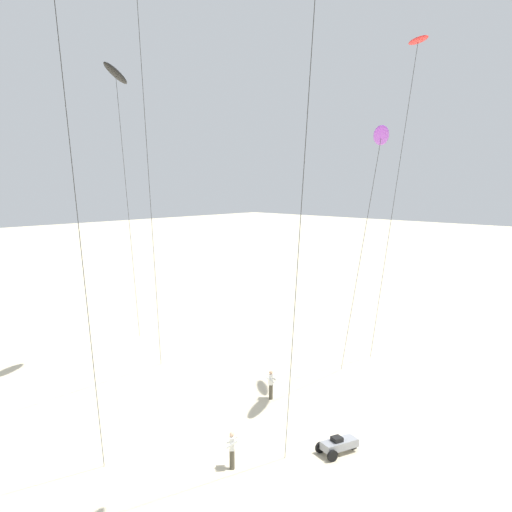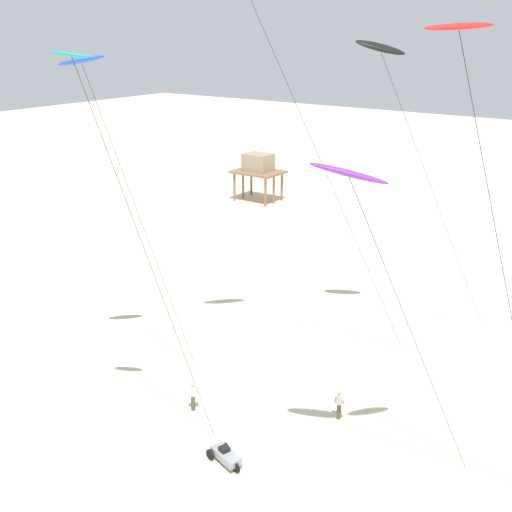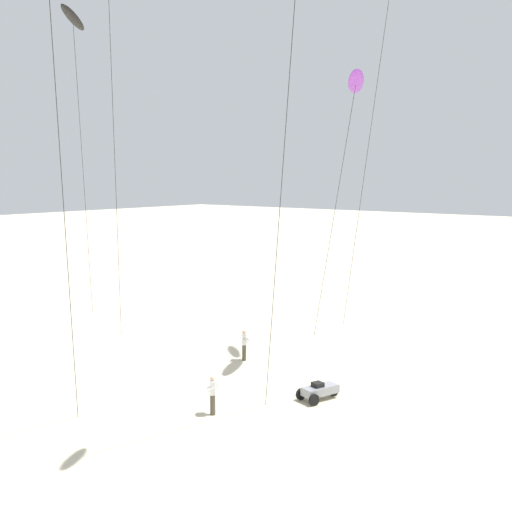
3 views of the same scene
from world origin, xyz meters
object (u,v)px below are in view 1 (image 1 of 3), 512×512
at_px(kite_purple, 381,138).
at_px(kite_flyer_middle, 232,449).
at_px(beach_buggy, 339,445).
at_px(kite_black, 116,76).
at_px(kite_red, 417,48).
at_px(kite_flyer_nearest, 271,384).

distance_m(kite_purple, kite_flyer_middle, 16.49).
distance_m(kite_purple, beach_buggy, 14.95).
relative_size(kite_flyer_middle, beach_buggy, 0.78).
bearing_deg(kite_flyer_middle, beach_buggy, -30.80).
bearing_deg(kite_black, kite_red, -56.26).
relative_size(kite_purple, kite_flyer_nearest, 9.01).
distance_m(kite_red, kite_flyer_nearest, 20.09).
bearing_deg(kite_purple, beach_buggy, -164.92).
height_order(kite_red, kite_purple, kite_red).
bearing_deg(kite_flyer_nearest, kite_black, 109.36).
xyz_separation_m(kite_purple, kite_flyer_nearest, (-2.58, 5.04, -13.50)).
height_order(kite_red, kite_flyer_nearest, kite_red).
bearing_deg(kite_purple, kite_black, 112.15).
relative_size(kite_black, kite_purple, 1.28).
relative_size(kite_red, kite_flyer_middle, 11.93).
height_order(kite_purple, kite_flyer_middle, kite_purple).
bearing_deg(kite_black, kite_purple, -67.85).
bearing_deg(kite_flyer_nearest, kite_red, -37.97).
height_order(kite_black, kite_purple, kite_black).
bearing_deg(kite_black, kite_flyer_nearest, -70.64).
xyz_separation_m(kite_purple, beach_buggy, (-5.15, -1.39, -13.96)).
relative_size(kite_flyer_nearest, kite_flyer_middle, 1.00).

